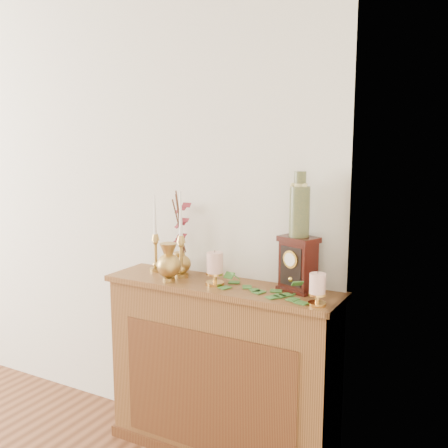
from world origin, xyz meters
The scene contains 10 objects.
console_shelf centered at (1.40, 2.10, 0.44)m, with size 1.24×0.34×0.93m.
candlestick_left centered at (0.96, 2.14, 1.07)m, with size 0.07×0.07×0.42m.
candlestick_center centered at (1.16, 2.11, 1.08)m, with size 0.08×0.08×0.45m.
bud_vase centered at (1.15, 2.00, 1.03)m, with size 0.12×0.12×0.20m.
ginger_jar centered at (1.11, 2.18, 1.14)m, with size 0.19×0.20×0.46m.
pillar_candle_left centered at (1.39, 2.06, 1.02)m, with size 0.09×0.09×0.18m.
pillar_candle_right centered at (1.94, 2.00, 1.01)m, with size 0.08×0.08×0.15m.
ivy_garland centered at (1.68, 2.05, 0.94)m, with size 0.49×0.23×0.09m.
mantel_clock centered at (1.78, 2.17, 1.06)m, with size 0.21×0.17×0.27m.
ceramic_vase centered at (1.78, 2.17, 1.33)m, with size 0.10×0.10×0.31m.
Camera 1 is at (2.66, -0.13, 1.66)m, focal length 42.00 mm.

